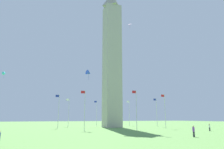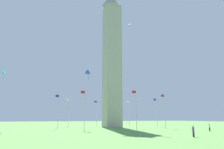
{
  "view_description": "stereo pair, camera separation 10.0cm",
  "coord_description": "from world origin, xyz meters",
  "px_view_note": "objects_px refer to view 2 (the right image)",
  "views": [
    {
      "loc": [
        23.52,
        60.91,
        2.83
      ],
      "look_at": [
        0.0,
        0.0,
        16.63
      ],
      "focal_mm": 33.12,
      "sensor_mm": 36.0,
      "label": 1
    },
    {
      "loc": [
        23.43,
        60.94,
        2.83
      ],
      "look_at": [
        0.0,
        0.0,
        16.63
      ],
      "focal_mm": 33.12,
      "sensor_mm": 36.0,
      "label": 2
    }
  ],
  "objects_px": {
    "person_white_shirt": "(209,127)",
    "kite_cyan_delta": "(4,74)",
    "flagpole_w": "(97,112)",
    "kite_pink_diamond": "(130,24)",
    "obelisk_monument": "(112,56)",
    "person_purple_shirt": "(193,131)",
    "flagpole_e": "(136,108)",
    "kite_blue_delta": "(89,73)",
    "flagpole_se": "(165,110)",
    "flagpole_sw": "(129,112)",
    "flagpole_ne": "(84,108)",
    "flagpole_n": "(58,110)",
    "flagpole_s": "(157,111)",
    "flagpole_nw": "(69,111)"
  },
  "relations": [
    {
      "from": "flagpole_e",
      "to": "flagpole_s",
      "type": "distance_m",
      "value": 23.03
    },
    {
      "from": "flagpole_w",
      "to": "kite_cyan_delta",
      "type": "distance_m",
      "value": 36.91
    },
    {
      "from": "flagpole_sw",
      "to": "flagpole_w",
      "type": "distance_m",
      "value": 12.46
    },
    {
      "from": "flagpole_sw",
      "to": "kite_cyan_delta",
      "type": "xyz_separation_m",
      "value": [
        42.24,
        13.59,
        8.99
      ]
    },
    {
      "from": "flagpole_n",
      "to": "kite_blue_delta",
      "type": "height_order",
      "value": "kite_blue_delta"
    },
    {
      "from": "flagpole_s",
      "to": "kite_blue_delta",
      "type": "bearing_deg",
      "value": 16.93
    },
    {
      "from": "flagpole_w",
      "to": "kite_pink_diamond",
      "type": "distance_m",
      "value": 37.32
    },
    {
      "from": "flagpole_ne",
      "to": "flagpole_s",
      "type": "bearing_deg",
      "value": -157.5
    },
    {
      "from": "flagpole_ne",
      "to": "flagpole_se",
      "type": "distance_m",
      "value": 23.03
    },
    {
      "from": "flagpole_n",
      "to": "flagpole_se",
      "type": "xyz_separation_m",
      "value": [
        -27.79,
        11.51,
        0.0
      ]
    },
    {
      "from": "flagpole_nw",
      "to": "obelisk_monument",
      "type": "bearing_deg",
      "value": 135.13
    },
    {
      "from": "flagpole_ne",
      "to": "person_purple_shirt",
      "type": "bearing_deg",
      "value": 115.75
    },
    {
      "from": "flagpole_w",
      "to": "flagpole_nw",
      "type": "bearing_deg",
      "value": 22.5
    },
    {
      "from": "flagpole_nw",
      "to": "person_purple_shirt",
      "type": "bearing_deg",
      "value": 103.7
    },
    {
      "from": "flagpole_se",
      "to": "person_purple_shirt",
      "type": "height_order",
      "value": "flagpole_se"
    },
    {
      "from": "obelisk_monument",
      "to": "flagpole_e",
      "type": "distance_m",
      "value": 24.14
    },
    {
      "from": "kite_pink_diamond",
      "to": "flagpole_w",
      "type": "bearing_deg",
      "value": -89.32
    },
    {
      "from": "kite_cyan_delta",
      "to": "flagpole_sw",
      "type": "bearing_deg",
      "value": -162.16
    },
    {
      "from": "flagpole_se",
      "to": "person_purple_shirt",
      "type": "bearing_deg",
      "value": 63.64
    },
    {
      "from": "obelisk_monument",
      "to": "flagpole_w",
      "type": "xyz_separation_m",
      "value": [
        0.05,
        -16.28,
        -17.82
      ]
    },
    {
      "from": "flagpole_se",
      "to": "flagpole_sw",
      "type": "relative_size",
      "value": 1.0
    },
    {
      "from": "person_white_shirt",
      "to": "kite_cyan_delta",
      "type": "xyz_separation_m",
      "value": [
        44.67,
        -22.4,
        13.34
      ]
    },
    {
      "from": "flagpole_e",
      "to": "person_white_shirt",
      "type": "bearing_deg",
      "value": 149.55
    },
    {
      "from": "person_purple_shirt",
      "to": "kite_cyan_delta",
      "type": "height_order",
      "value": "kite_cyan_delta"
    },
    {
      "from": "kite_blue_delta",
      "to": "kite_pink_diamond",
      "type": "bearing_deg",
      "value": 153.69
    },
    {
      "from": "flagpole_w",
      "to": "flagpole_nw",
      "type": "distance_m",
      "value": 12.46
    },
    {
      "from": "person_purple_shirt",
      "to": "obelisk_monument",
      "type": "bearing_deg",
      "value": 7.09
    },
    {
      "from": "flagpole_e",
      "to": "flagpole_s",
      "type": "relative_size",
      "value": 1.0
    },
    {
      "from": "flagpole_n",
      "to": "kite_pink_diamond",
      "type": "xyz_separation_m",
      "value": [
        -16.63,
        12.92,
        23.23
      ]
    },
    {
      "from": "flagpole_n",
      "to": "flagpole_nw",
      "type": "xyz_separation_m",
      "value": [
        -4.77,
        -11.51,
        0.0
      ]
    },
    {
      "from": "flagpole_w",
      "to": "kite_pink_diamond",
      "type": "height_order",
      "value": "kite_pink_diamond"
    },
    {
      "from": "flagpole_ne",
      "to": "kite_pink_diamond",
      "type": "distance_m",
      "value": 26.12
    },
    {
      "from": "flagpole_s",
      "to": "person_purple_shirt",
      "type": "height_order",
      "value": "flagpole_s"
    },
    {
      "from": "flagpole_e",
      "to": "kite_blue_delta",
      "type": "xyz_separation_m",
      "value": [
        9.75,
        -8.36,
        9.6
      ]
    },
    {
      "from": "flagpole_sw",
      "to": "kite_cyan_delta",
      "type": "relative_size",
      "value": 5.4
    },
    {
      "from": "flagpole_se",
      "to": "kite_cyan_delta",
      "type": "bearing_deg",
      "value": -12.59
    },
    {
      "from": "kite_blue_delta",
      "to": "flagpole_w",
      "type": "bearing_deg",
      "value": -111.94
    },
    {
      "from": "person_purple_shirt",
      "to": "kite_cyan_delta",
      "type": "relative_size",
      "value": 0.97
    },
    {
      "from": "flagpole_w",
      "to": "kite_cyan_delta",
      "type": "relative_size",
      "value": 5.4
    },
    {
      "from": "flagpole_se",
      "to": "flagpole_nw",
      "type": "relative_size",
      "value": 1.0
    },
    {
      "from": "flagpole_s",
      "to": "kite_pink_diamond",
      "type": "bearing_deg",
      "value": 39.03
    },
    {
      "from": "flagpole_se",
      "to": "flagpole_sw",
      "type": "distance_m",
      "value": 23.03
    },
    {
      "from": "flagpole_ne",
      "to": "flagpole_n",
      "type": "bearing_deg",
      "value": -67.5
    },
    {
      "from": "obelisk_monument",
      "to": "flagpole_e",
      "type": "height_order",
      "value": "obelisk_monument"
    },
    {
      "from": "flagpole_nw",
      "to": "flagpole_n",
      "type": "bearing_deg",
      "value": 67.5
    },
    {
      "from": "obelisk_monument",
      "to": "flagpole_ne",
      "type": "relative_size",
      "value": 4.84
    },
    {
      "from": "flagpole_se",
      "to": "flagpole_sw",
      "type": "xyz_separation_m",
      "value": [
        -0.0,
        -23.03,
        0.0
      ]
    },
    {
      "from": "flagpole_ne",
      "to": "flagpole_s",
      "type": "xyz_separation_m",
      "value": [
        -27.79,
        -11.51,
        0.0
      ]
    },
    {
      "from": "kite_pink_diamond",
      "to": "person_purple_shirt",
      "type": "bearing_deg",
      "value": 88.7
    },
    {
      "from": "flagpole_ne",
      "to": "kite_blue_delta",
      "type": "distance_m",
      "value": 10.4
    }
  ]
}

